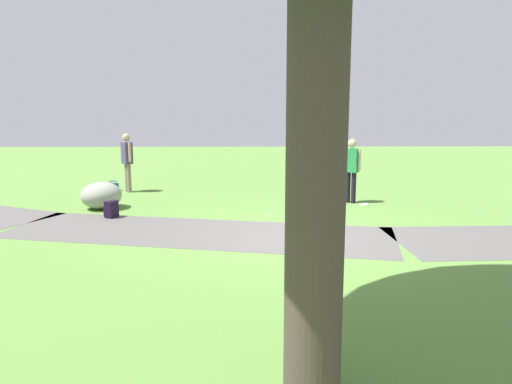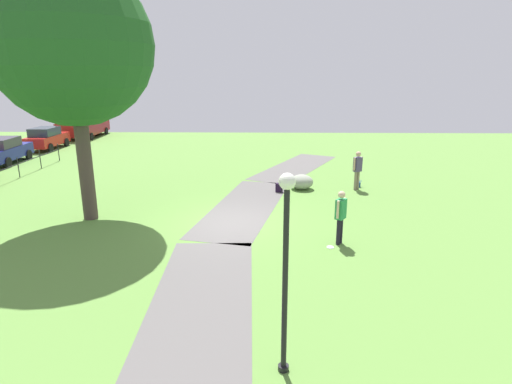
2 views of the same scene
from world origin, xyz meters
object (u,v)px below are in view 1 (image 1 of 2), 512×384
at_px(handbag_on_grass, 113,186).
at_px(frisbee_on_grass, 365,205).
at_px(backpack_by_boulder, 111,210).
at_px(man_near_boulder, 351,166).
at_px(lawn_boulder, 101,195).
at_px(woman_with_handbag, 127,158).

xyz_separation_m(handbag_on_grass, frisbee_on_grass, (-7.35, 2.44, -0.13)).
xyz_separation_m(backpack_by_boulder, frisbee_on_grass, (-6.34, -1.39, -0.18)).
bearing_deg(backpack_by_boulder, man_near_boulder, -164.11).
distance_m(man_near_boulder, backpack_by_boulder, 6.32).
xyz_separation_m(man_near_boulder, backpack_by_boulder, (6.02, 1.72, -0.82)).
bearing_deg(lawn_boulder, woman_with_handbag, -91.60).
bearing_deg(woman_with_handbag, handbag_on_grass, -23.33).
height_order(man_near_boulder, backpack_by_boulder, man_near_boulder).
bearing_deg(frisbee_on_grass, backpack_by_boulder, 12.38).
relative_size(backpack_by_boulder, frisbee_on_grass, 1.81).
distance_m(backpack_by_boulder, frisbee_on_grass, 6.50).
bearing_deg(lawn_boulder, handbag_on_grass, -80.50).
xyz_separation_m(woman_with_handbag, handbag_on_grass, (0.53, -0.23, -0.91)).
bearing_deg(woman_with_handbag, backpack_by_boulder, 97.44).
bearing_deg(woman_with_handbag, man_near_boulder, 163.84).
bearing_deg(man_near_boulder, backpack_by_boulder, 15.89).
bearing_deg(frisbee_on_grass, lawn_boulder, 2.73).
distance_m(lawn_boulder, man_near_boulder, 6.63).
xyz_separation_m(lawn_boulder, woman_with_handbag, (-0.07, -2.53, 0.71)).
bearing_deg(lawn_boulder, backpack_by_boulder, 116.91).
distance_m(lawn_boulder, woman_with_handbag, 2.63).
distance_m(lawn_boulder, backpack_by_boulder, 1.20).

